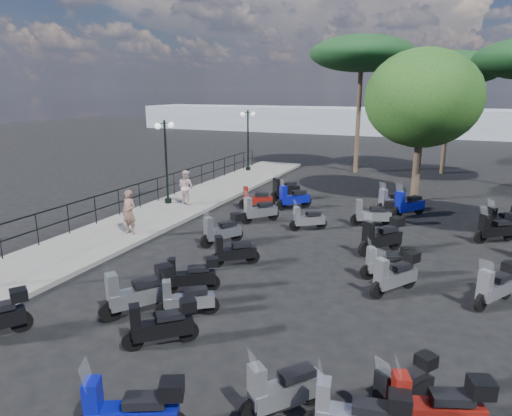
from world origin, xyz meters
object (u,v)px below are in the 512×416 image
at_px(scooter_6, 161,325).
at_px(scooter_7, 192,275).
at_px(scooter_28, 497,228).
at_px(scooter_10, 293,198).
at_px(scooter_21, 395,275).
at_px(scooter_14, 388,264).
at_px(lamp_post_1, 166,157).
at_px(scooter_17, 408,205).
at_px(scooter_30, 503,221).
at_px(pine_0, 452,69).
at_px(scooter_25, 436,408).
at_px(scooter_12, 132,412).
at_px(scooter_9, 234,252).
at_px(woman, 129,212).
at_px(scooter_5, 256,199).
at_px(scooter_15, 307,220).
at_px(scooter_8, 186,300).
at_px(scooter_13, 283,390).
at_px(scooter_19, 403,389).
at_px(scooter_2, 139,293).
at_px(scooter_23, 391,201).
at_px(lamp_post_2, 248,136).
at_px(pedestrian_far, 186,187).
at_px(scooter_20, 496,286).
at_px(scooter_11, 285,190).
at_px(scooter_18, 358,416).
at_px(pine_2, 362,54).
at_px(scooter_22, 382,237).
at_px(broadleaf_tree, 423,98).
at_px(scooter_4, 259,211).
at_px(scooter_3, 222,230).
at_px(scooter_16, 373,214).

bearing_deg(scooter_6, scooter_7, -24.68).
bearing_deg(scooter_28, scooter_10, 41.09).
bearing_deg(scooter_21, scooter_14, -36.91).
height_order(lamp_post_1, scooter_17, lamp_post_1).
relative_size(scooter_30, pine_0, 0.19).
xyz_separation_m(scooter_10, scooter_25, (6.45, -12.35, 0.03)).
bearing_deg(scooter_7, scooter_12, 168.92).
bearing_deg(scooter_6, scooter_9, -34.94).
relative_size(woman, scooter_5, 1.05).
relative_size(scooter_5, scooter_15, 1.21).
height_order(lamp_post_1, scooter_9, lamp_post_1).
bearing_deg(scooter_30, scooter_8, 106.03).
relative_size(scooter_13, scooter_14, 0.95).
height_order(woman, scooter_5, woman).
bearing_deg(scooter_15, scooter_19, 168.47).
bearing_deg(pine_0, scooter_2, -104.65).
bearing_deg(scooter_23, scooter_10, 52.31).
bearing_deg(lamp_post_2, scooter_6, -46.77).
relative_size(scooter_14, scooter_15, 1.12).
distance_m(pedestrian_far, scooter_20, 13.37).
height_order(scooter_11, scooter_23, scooter_11).
relative_size(scooter_10, scooter_19, 1.08).
xyz_separation_m(lamp_post_1, scooter_18, (10.83, -11.18, -1.80)).
relative_size(woman, scooter_28, 1.13).
bearing_deg(scooter_6, scooter_17, -58.85).
distance_m(scooter_30, pine_2, 14.89).
relative_size(scooter_11, scooter_19, 1.23).
bearing_deg(woman, scooter_8, -34.84).
xyz_separation_m(scooter_15, scooter_20, (6.10, -4.16, 0.08)).
bearing_deg(scooter_11, scooter_30, -160.26).
bearing_deg(scooter_21, scooter_18, 125.39).
relative_size(scooter_11, scooter_22, 1.00).
relative_size(scooter_10, scooter_15, 1.12).
relative_size(scooter_10, scooter_12, 0.88).
relative_size(scooter_14, scooter_22, 0.89).
xyz_separation_m(lamp_post_1, woman, (1.36, -4.44, -1.33)).
distance_m(pedestrian_far, broadleaf_tree, 11.56).
bearing_deg(scooter_22, pedestrian_far, 20.03).
xyz_separation_m(scooter_11, scooter_15, (2.45, -4.32, -0.08)).
bearing_deg(scooter_4, lamp_post_2, -23.93).
bearing_deg(scooter_20, lamp_post_2, -15.89).
relative_size(scooter_14, scooter_18, 0.88).
bearing_deg(scooter_3, scooter_28, -124.37).
height_order(scooter_17, scooter_20, scooter_17).
bearing_deg(scooter_9, pine_2, -40.08).
xyz_separation_m(scooter_17, broadleaf_tree, (-0.00, 3.19, 4.29)).
relative_size(scooter_16, scooter_30, 1.15).
xyz_separation_m(scooter_3, scooter_30, (8.98, 5.16, -0.01)).
distance_m(woman, scooter_30, 13.68).
height_order(scooter_12, scooter_18, scooter_12).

